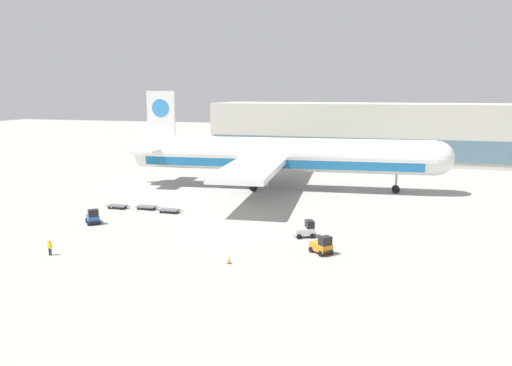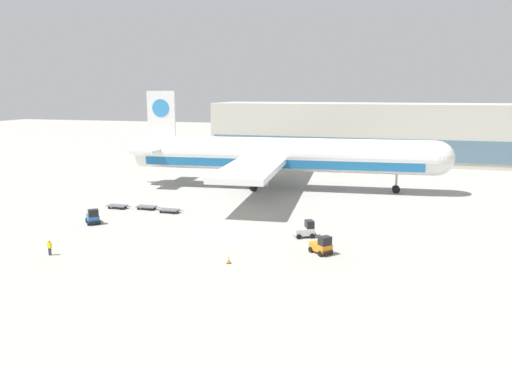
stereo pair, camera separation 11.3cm
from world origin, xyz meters
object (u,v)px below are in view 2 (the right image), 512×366
at_px(baggage_tug_mid, 93,217).
at_px(traffic_cone_near, 229,260).
at_px(airplane_main, 276,156).
at_px(baggage_dolly_second, 147,207).
at_px(baggage_dolly_third, 169,210).
at_px(baggage_tug_far, 306,230).
at_px(baggage_dolly_lead, 117,206).
at_px(ground_crew_near, 50,246).
at_px(baggage_tug_foreground, 322,246).

xyz_separation_m(baggage_tug_mid, traffic_cone_near, (21.93, -9.47, -0.50)).
relative_size(airplane_main, traffic_cone_near, 76.33).
bearing_deg(baggage_tug_mid, baggage_dolly_second, 121.00).
bearing_deg(traffic_cone_near, baggage_dolly_third, 130.44).
distance_m(airplane_main, baggage_tug_far, 30.35).
distance_m(baggage_tug_mid, baggage_tug_far, 27.71).
bearing_deg(baggage_dolly_lead, ground_crew_near, -76.56).
height_order(baggage_dolly_third, traffic_cone_near, traffic_cone_near).
bearing_deg(airplane_main, ground_crew_near, -113.32).
bearing_deg(traffic_cone_near, ground_crew_near, -171.46).
relative_size(baggage_tug_far, baggage_dolly_third, 0.76).
distance_m(baggage_dolly_third, ground_crew_near, 20.84).
xyz_separation_m(airplane_main, baggage_dolly_lead, (-18.72, -21.29, -5.45)).
bearing_deg(baggage_dolly_second, baggage_dolly_third, -11.98).
height_order(baggage_tug_foreground, baggage_dolly_second, baggage_tug_foreground).
height_order(baggage_tug_foreground, baggage_tug_far, same).
xyz_separation_m(baggage_tug_far, baggage_dolly_third, (-20.76, 6.49, -0.49)).
height_order(baggage_dolly_second, baggage_dolly_third, same).
xyz_separation_m(airplane_main, baggage_tug_mid, (-17.16, -29.72, -4.96)).
bearing_deg(airplane_main, baggage_tug_mid, -124.76).
bearing_deg(baggage_dolly_second, baggage_tug_foreground, -24.32).
bearing_deg(baggage_tug_far, airplane_main, 84.41).
bearing_deg(airplane_main, baggage_dolly_second, -129.56).
relative_size(baggage_tug_far, baggage_dolly_lead, 0.76).
relative_size(baggage_dolly_second, ground_crew_near, 2.23).
relative_size(baggage_dolly_lead, traffic_cone_near, 4.88).
distance_m(baggage_dolly_third, traffic_cone_near, 23.18).
bearing_deg(baggage_dolly_third, ground_crew_near, -99.74).
xyz_separation_m(baggage_tug_foreground, baggage_dolly_third, (-23.54, 12.07, -0.49)).
distance_m(baggage_tug_foreground, baggage_dolly_second, 30.52).
xyz_separation_m(baggage_tug_foreground, baggage_dolly_lead, (-32.00, 12.33, -0.49)).
xyz_separation_m(baggage_tug_mid, baggage_tug_far, (27.66, 1.68, 0.00)).
xyz_separation_m(baggage_tug_foreground, baggage_tug_far, (-2.78, 5.57, 0.00)).
height_order(airplane_main, ground_crew_near, airplane_main).
relative_size(baggage_tug_foreground, baggage_dolly_second, 0.74).
distance_m(baggage_tug_foreground, baggage_tug_far, 6.23).
bearing_deg(baggage_tug_far, baggage_dolly_second, 137.25).
bearing_deg(baggage_dolly_third, baggage_tug_far, -16.47).
bearing_deg(baggage_dolly_lead, baggage_dolly_third, -0.84).
bearing_deg(baggage_tug_mid, baggage_tug_foreground, 40.97).
bearing_deg(traffic_cone_near, baggage_tug_far, 62.82).
bearing_deg(ground_crew_near, airplane_main, 70.25).
relative_size(baggage_dolly_lead, baggage_dolly_second, 1.00).
height_order(baggage_dolly_second, ground_crew_near, ground_crew_near).
bearing_deg(baggage_dolly_second, baggage_dolly_lead, -170.40).
distance_m(baggage_dolly_second, traffic_cone_near, 26.64).
relative_size(baggage_tug_mid, traffic_cone_near, 3.64).
height_order(baggage_tug_far, baggage_dolly_lead, baggage_tug_far).
relative_size(baggage_tug_mid, ground_crew_near, 1.67).
bearing_deg(ground_crew_near, baggage_tug_mid, 102.74).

